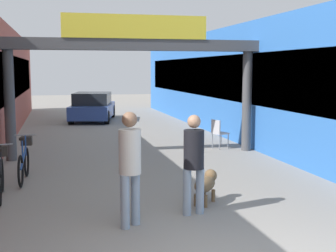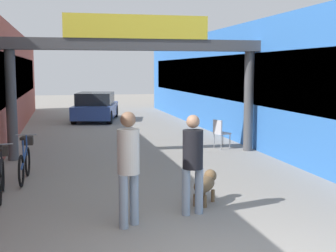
# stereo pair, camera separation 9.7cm
# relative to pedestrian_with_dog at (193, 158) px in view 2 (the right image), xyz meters

# --- Properties ---
(storefront_right) EXTENTS (3.00, 26.00, 3.87)m
(storefront_right) POSITION_rel_pedestrian_with_dog_xyz_m (5.04, 8.43, 0.97)
(storefront_right) COLOR blue
(storefront_right) RESTS_ON ground_plane
(arcade_sign_gateway) EXTENTS (7.40, 0.47, 3.88)m
(arcade_sign_gateway) POSITION_rel_pedestrian_with_dog_xyz_m (-0.05, 5.58, 1.77)
(arcade_sign_gateway) COLOR #4C4C4F
(arcade_sign_gateway) RESTS_ON ground_plane
(pedestrian_with_dog) EXTENTS (0.40, 0.39, 1.68)m
(pedestrian_with_dog) POSITION_rel_pedestrian_with_dog_xyz_m (0.00, 0.00, 0.00)
(pedestrian_with_dog) COLOR #8C9EB2
(pedestrian_with_dog) RESTS_ON ground_plane
(pedestrian_companion) EXTENTS (0.48, 0.48, 1.79)m
(pedestrian_companion) POSITION_rel_pedestrian_with_dog_xyz_m (-1.12, -0.37, 0.07)
(pedestrian_companion) COLOR #8C9EB2
(pedestrian_companion) RESTS_ON ground_plane
(dog_on_leash) EXTENTS (0.69, 0.78, 0.57)m
(dog_on_leash) POSITION_rel_pedestrian_with_dog_xyz_m (0.41, 0.59, -0.60)
(dog_on_leash) COLOR brown
(dog_on_leash) RESTS_ON ground_plane
(bicycle_black_third) EXTENTS (0.46, 1.69, 0.98)m
(bicycle_black_third) POSITION_rel_pedestrian_with_dog_xyz_m (-3.26, 1.88, -0.52)
(bicycle_black_third) COLOR black
(bicycle_black_third) RESTS_ON ground_plane
(bicycle_blue_farthest) EXTENTS (0.46, 1.69, 0.98)m
(bicycle_blue_farthest) POSITION_rel_pedestrian_with_dog_xyz_m (-2.91, 3.17, -0.52)
(bicycle_blue_farthest) COLOR black
(bicycle_blue_farthest) RESTS_ON ground_plane
(bollard_post_metal) EXTENTS (0.10, 0.10, 0.96)m
(bollard_post_metal) POSITION_rel_pedestrian_with_dog_xyz_m (-0.95, 0.17, -0.47)
(bollard_post_metal) COLOR gray
(bollard_post_metal) RESTS_ON ground_plane
(cafe_chair_aluminium_nearer) EXTENTS (0.51, 0.51, 0.89)m
(cafe_chair_aluminium_nearer) POSITION_rel_pedestrian_with_dog_xyz_m (2.59, 6.08, -0.42)
(cafe_chair_aluminium_nearer) COLOR gray
(cafe_chair_aluminium_nearer) RESTS_ON ground_plane
(parked_car_blue) EXTENTS (2.52, 4.27, 1.33)m
(parked_car_blue) POSITION_rel_pedestrian_with_dog_xyz_m (-0.55, 14.86, -0.32)
(parked_car_blue) COLOR #2D478C
(parked_car_blue) RESTS_ON ground_plane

